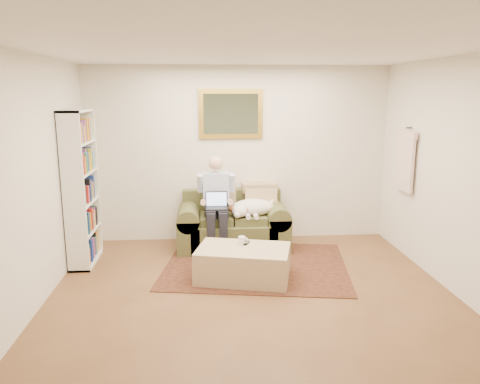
{
  "coord_description": "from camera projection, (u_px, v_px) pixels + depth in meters",
  "views": [
    {
      "loc": [
        -0.51,
        -4.44,
        2.21
      ],
      "look_at": [
        -0.05,
        1.44,
        0.95
      ],
      "focal_mm": 35.0,
      "sensor_mm": 36.0,
      "label": 1
    }
  ],
  "objects": [
    {
      "name": "laptop",
      "position": [
        217.0,
        204.0,
        6.47
      ],
      "size": [
        0.31,
        0.24,
        0.22
      ],
      "color": "black",
      "rests_on": "seated_man"
    },
    {
      "name": "hanging_shirt",
      "position": [
        405.0,
        158.0,
        6.28
      ],
      "size": [
        0.06,
        0.52,
        0.9
      ],
      "primitive_type": null,
      "color": "beige",
      "rests_on": "room_shell"
    },
    {
      "name": "tv_remote",
      "position": [
        246.0,
        243.0,
        5.73
      ],
      "size": [
        0.1,
        0.16,
        0.02
      ],
      "primitive_type": "cube",
      "rotation": [
        0.0,
        0.0,
        -0.35
      ],
      "color": "black",
      "rests_on": "ottoman"
    },
    {
      "name": "rug",
      "position": [
        256.0,
        265.0,
        6.09
      ],
      "size": [
        2.58,
        2.2,
        0.01
      ],
      "primitive_type": "cube",
      "rotation": [
        0.0,
        0.0,
        -0.16
      ],
      "color": "black",
      "rests_on": "room_shell"
    },
    {
      "name": "sleeping_dog",
      "position": [
        253.0,
        207.0,
        6.65
      ],
      "size": [
        0.65,
        0.41,
        0.24
      ],
      "primitive_type": null,
      "color": "white",
      "rests_on": "sofa"
    },
    {
      "name": "coffee_mug",
      "position": [
        242.0,
        240.0,
        5.69
      ],
      "size": [
        0.08,
        0.08,
        0.1
      ],
      "primitive_type": "cylinder",
      "color": "white",
      "rests_on": "ottoman"
    },
    {
      "name": "room_shell",
      "position": [
        253.0,
        181.0,
        4.91
      ],
      "size": [
        4.51,
        5.0,
        2.61
      ],
      "color": "brown",
      "rests_on": "ground"
    },
    {
      "name": "sofa",
      "position": [
        233.0,
        229.0,
        6.78
      ],
      "size": [
        1.58,
        0.8,
        0.95
      ],
      "color": "brown",
      "rests_on": "room_shell"
    },
    {
      "name": "ottoman",
      "position": [
        243.0,
        264.0,
        5.61
      ],
      "size": [
        1.22,
        0.93,
        0.39
      ],
      "primitive_type": "cube",
      "rotation": [
        0.0,
        0.0,
        -0.24
      ],
      "color": "#CBAB87",
      "rests_on": "room_shell"
    },
    {
      "name": "seated_man",
      "position": [
        217.0,
        205.0,
        6.54
      ],
      "size": [
        0.52,
        0.74,
        1.33
      ],
      "primitive_type": null,
      "color": "#8CA0D8",
      "rests_on": "sofa"
    },
    {
      "name": "wall_mirror",
      "position": [
        231.0,
        114.0,
        6.84
      ],
      "size": [
        0.94,
        0.04,
        0.72
      ],
      "color": "gold",
      "rests_on": "room_shell"
    },
    {
      "name": "bookshelf",
      "position": [
        81.0,
        188.0,
        6.02
      ],
      "size": [
        0.28,
        0.8,
        2.0
      ],
      "primitive_type": null,
      "color": "white",
      "rests_on": "room_shell"
    }
  ]
}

